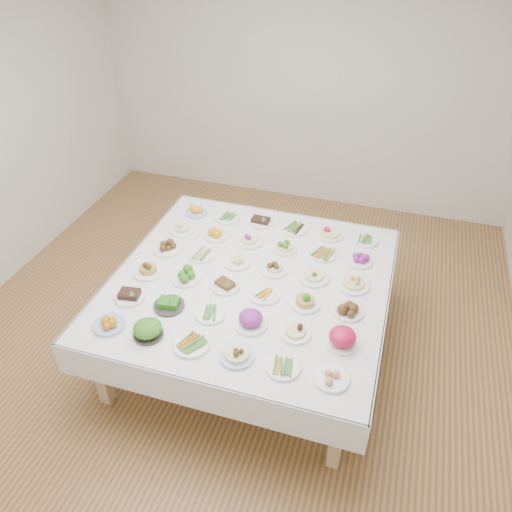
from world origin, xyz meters
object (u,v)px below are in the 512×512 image
(display_table, at_px, (250,286))
(dish_35, at_px, (365,240))
(dish_18, at_px, (167,246))
(dish_0, at_px, (109,322))

(display_table, relative_size, dish_35, 9.80)
(display_table, xyz_separation_m, dish_35, (0.81, 0.82, 0.09))
(dish_18, bearing_deg, dish_35, 21.85)
(display_table, xyz_separation_m, dish_0, (-0.80, -0.81, 0.11))
(display_table, distance_m, dish_0, 1.14)
(display_table, height_order, dish_35, dish_35)
(display_table, distance_m, dish_35, 1.15)
(dish_0, relative_size, dish_35, 1.02)
(display_table, height_order, dish_18, dish_18)
(dish_18, xyz_separation_m, dish_35, (1.62, 0.65, -0.02))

